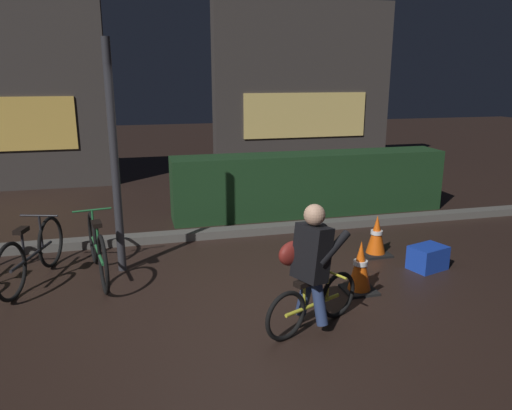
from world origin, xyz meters
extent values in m
plane|color=black|center=(0.00, 0.00, 0.00)|extent=(40.00, 40.00, 0.00)
cube|color=#56544F|center=(0.00, 2.20, 0.06)|extent=(12.00, 0.24, 0.12)
cube|color=#19381C|center=(1.80, 3.10, 0.53)|extent=(4.80, 0.70, 1.07)
cube|color=#383330|center=(3.07, 7.20, 2.07)|extent=(4.54, 0.50, 4.15)
cube|color=#F2D172|center=(3.07, 6.93, 1.40)|extent=(3.18, 0.04, 1.10)
cylinder|color=#2D2D33|center=(-1.38, 1.20, 1.40)|extent=(0.10, 0.10, 2.79)
torus|color=black|center=(-2.25, 1.56, 0.33)|extent=(0.23, 0.64, 0.65)
torus|color=black|center=(-2.52, 0.62, 0.33)|extent=(0.23, 0.64, 0.65)
cylinder|color=black|center=(-2.39, 1.09, 0.33)|extent=(0.31, 0.95, 0.04)
cylinder|color=black|center=(-2.44, 0.92, 0.51)|extent=(0.03, 0.03, 0.37)
cube|color=black|center=(-2.44, 0.92, 0.69)|extent=(0.15, 0.22, 0.05)
cylinder|color=black|center=(-2.31, 1.35, 0.53)|extent=(0.03, 0.03, 0.41)
cylinder|color=black|center=(-2.31, 1.35, 0.74)|extent=(0.45, 0.15, 0.02)
torus|color=black|center=(-1.74, 1.56, 0.34)|extent=(0.16, 0.68, 0.68)
torus|color=black|center=(-1.56, 0.56, 0.34)|extent=(0.16, 0.68, 0.68)
cylinder|color=#236B38|center=(-1.65, 1.06, 0.34)|extent=(0.21, 1.01, 0.04)
cylinder|color=#236B38|center=(-1.62, 0.88, 0.53)|extent=(0.03, 0.03, 0.38)
cube|color=black|center=(-1.62, 0.88, 0.72)|extent=(0.13, 0.21, 0.05)
cylinder|color=#236B38|center=(-1.70, 1.33, 0.55)|extent=(0.03, 0.03, 0.43)
cylinder|color=#236B38|center=(-1.70, 1.33, 0.77)|extent=(0.46, 0.10, 0.02)
cube|color=black|center=(1.23, -0.10, 0.01)|extent=(0.36, 0.36, 0.03)
cone|color=#EA560F|center=(1.23, -0.10, 0.32)|extent=(0.26, 0.26, 0.57)
cylinder|color=white|center=(1.23, -0.10, 0.34)|extent=(0.16, 0.16, 0.05)
cube|color=black|center=(1.97, 0.92, 0.01)|extent=(0.36, 0.36, 0.03)
cone|color=#EA560F|center=(1.97, 0.92, 0.29)|extent=(0.26, 0.26, 0.53)
cylinder|color=white|center=(1.97, 0.92, 0.32)|extent=(0.16, 0.16, 0.05)
cube|color=#193DB7|center=(2.36, 0.30, 0.15)|extent=(0.51, 0.43, 0.30)
torus|color=black|center=(0.75, -0.61, 0.24)|extent=(0.46, 0.24, 0.48)
torus|color=black|center=(0.11, -0.90, 0.24)|extent=(0.46, 0.24, 0.48)
cylinder|color=gold|center=(0.43, -0.76, 0.24)|extent=(0.65, 0.33, 0.04)
cylinder|color=gold|center=(0.31, -0.81, 0.37)|extent=(0.03, 0.03, 0.26)
cube|color=black|center=(0.31, -0.81, 0.51)|extent=(0.22, 0.17, 0.05)
cylinder|color=gold|center=(0.60, -0.68, 0.39)|extent=(0.03, 0.03, 0.30)
cylinder|color=gold|center=(0.60, -0.68, 0.54)|extent=(0.21, 0.43, 0.02)
cylinder|color=navy|center=(0.37, -0.67, 0.30)|extent=(0.19, 0.23, 0.42)
cylinder|color=navy|center=(0.45, -0.86, 0.30)|extent=(0.19, 0.23, 0.42)
cube|color=black|center=(0.39, -0.77, 0.79)|extent=(0.37, 0.40, 0.54)
sphere|color=tan|center=(0.41, -0.76, 1.15)|extent=(0.20, 0.20, 0.20)
cylinder|color=black|center=(0.46, -0.59, 0.84)|extent=(0.39, 0.24, 0.29)
cylinder|color=black|center=(0.58, -0.84, 0.84)|extent=(0.39, 0.24, 0.29)
ellipsoid|color=maroon|center=(0.25, -0.62, 0.74)|extent=(0.36, 0.28, 0.24)
camera|label=1|loc=(-1.15, -4.78, 2.38)|focal=34.33mm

